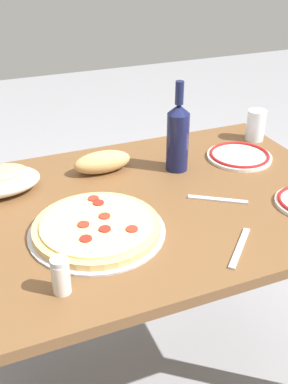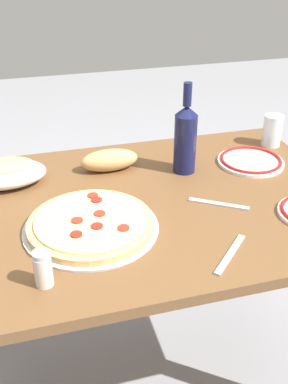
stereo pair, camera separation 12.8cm
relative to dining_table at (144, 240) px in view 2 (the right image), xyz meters
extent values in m
plane|color=gray|center=(0.00, 0.00, -0.60)|extent=(8.00, 8.00, 0.00)
cube|color=brown|center=(0.00, 0.00, 0.12)|extent=(1.20, 0.80, 0.03)
cylinder|color=#33302D|center=(-0.54, -0.34, -0.25)|extent=(0.07, 0.07, 0.71)
cylinder|color=#B7B7BC|center=(0.17, 0.10, 0.14)|extent=(0.35, 0.35, 0.01)
cylinder|color=#DBB26B|center=(0.17, 0.10, 0.15)|extent=(0.33, 0.33, 0.02)
cylinder|color=#EFD684|center=(0.17, 0.10, 0.16)|extent=(0.29, 0.29, 0.01)
cylinder|color=maroon|center=(0.21, 0.16, 0.17)|extent=(0.03, 0.03, 0.00)
cylinder|color=#B22D1E|center=(0.10, 0.16, 0.17)|extent=(0.03, 0.03, 0.00)
cylinder|color=maroon|center=(0.16, 0.13, 0.17)|extent=(0.03, 0.03, 0.00)
cylinder|color=maroon|center=(0.14, 0.01, 0.17)|extent=(0.03, 0.03, 0.00)
cylinder|color=#B22D1E|center=(0.20, 0.10, 0.17)|extent=(0.03, 0.03, 0.00)
cylinder|color=#B22D1E|center=(0.14, 0.08, 0.17)|extent=(0.03, 0.03, 0.00)
cylinder|color=#B22D1E|center=(0.14, -0.02, 0.17)|extent=(0.03, 0.03, 0.00)
ellipsoid|color=white|center=(0.37, -0.20, 0.17)|extent=(0.24, 0.15, 0.07)
ellipsoid|color=#AD2819|center=(0.37, -0.20, 0.18)|extent=(0.20, 0.12, 0.03)
ellipsoid|color=#EACC75|center=(0.37, -0.20, 0.20)|extent=(0.17, 0.11, 0.02)
cylinder|color=#141942|center=(-0.17, -0.15, 0.23)|extent=(0.07, 0.07, 0.19)
cone|color=#141942|center=(-0.17, -0.15, 0.34)|extent=(0.07, 0.07, 0.03)
cylinder|color=#141942|center=(-0.17, -0.15, 0.39)|extent=(0.03, 0.03, 0.07)
cylinder|color=silver|center=(-0.54, -0.25, 0.19)|extent=(0.07, 0.07, 0.11)
cylinder|color=white|center=(-0.40, -0.14, 0.14)|extent=(0.22, 0.22, 0.01)
torus|color=red|center=(-0.40, -0.14, 0.15)|extent=(0.20, 0.20, 0.01)
ellipsoid|color=tan|center=(0.05, -0.22, 0.17)|extent=(0.18, 0.08, 0.07)
cylinder|color=silver|center=(0.30, 0.28, 0.17)|extent=(0.04, 0.04, 0.07)
cylinder|color=#B7B7BC|center=(0.30, 0.28, 0.22)|extent=(0.04, 0.04, 0.01)
cube|color=#B7B7BC|center=(-0.13, 0.29, 0.14)|extent=(0.13, 0.13, 0.00)
cube|color=#B7B7BC|center=(-0.20, 0.07, 0.14)|extent=(0.15, 0.11, 0.00)
camera|label=1|loc=(0.42, 1.03, 0.81)|focal=42.76mm
camera|label=2|loc=(0.30, 1.07, 0.81)|focal=42.76mm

